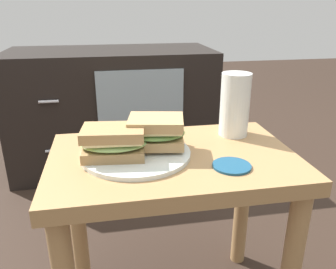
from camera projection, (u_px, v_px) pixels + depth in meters
name	position (u px, v px, depth m)	size (l,w,h in m)	color
side_table	(173.00, 189.00, 0.81)	(0.56, 0.36, 0.46)	#A37A4C
tv_cabinet	(114.00, 109.00, 1.69)	(0.96, 0.46, 0.58)	black
plate	(136.00, 154.00, 0.77)	(0.25, 0.25, 0.01)	silver
sandwich_front	(114.00, 142.00, 0.73)	(0.15, 0.11, 0.07)	#9E7A4C
sandwich_back	(156.00, 132.00, 0.77)	(0.15, 0.12, 0.07)	tan
beer_glass	(235.00, 106.00, 0.87)	(0.08, 0.08, 0.16)	silver
coaster	(232.00, 166.00, 0.72)	(0.08, 0.08, 0.01)	navy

